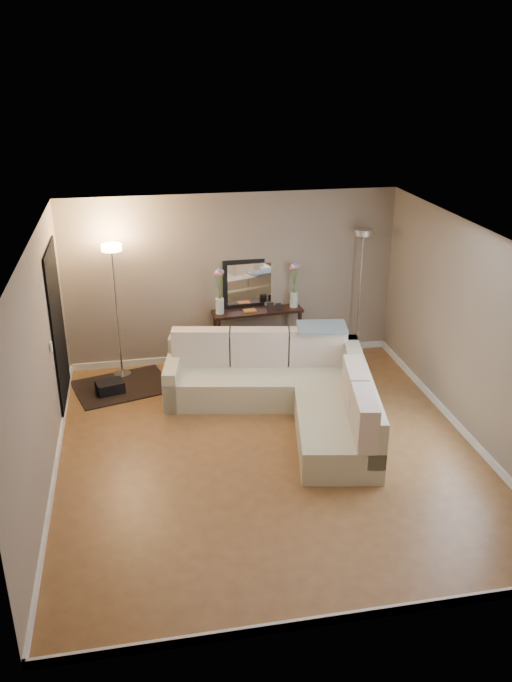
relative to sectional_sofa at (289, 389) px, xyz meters
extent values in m
cube|color=brown|center=(-0.47, -0.88, -0.35)|extent=(5.00, 5.50, 0.01)
cube|color=white|center=(-0.47, -0.88, 2.26)|extent=(5.00, 5.50, 0.01)
cube|color=gray|center=(-0.47, 1.88, 0.95)|extent=(5.00, 0.02, 2.60)
cube|color=gray|center=(-0.47, -3.64, 0.95)|extent=(5.00, 0.02, 2.60)
cube|color=gray|center=(-2.98, -0.88, 0.95)|extent=(0.02, 5.50, 2.60)
cube|color=gray|center=(2.04, -0.88, 0.95)|extent=(0.02, 5.50, 2.60)
cube|color=white|center=(-0.47, 1.86, -0.30)|extent=(5.00, 0.03, 0.10)
cube|color=white|center=(-0.47, -3.61, -0.30)|extent=(5.00, 0.03, 0.10)
cube|color=white|center=(-2.95, -0.88, -0.30)|extent=(0.03, 5.50, 0.10)
cube|color=white|center=(2.02, -0.88, -0.30)|extent=(0.03, 5.50, 0.10)
cube|color=black|center=(-2.95, 0.82, 0.75)|extent=(0.02, 1.20, 2.20)
cube|color=white|center=(-2.95, -0.03, 0.85)|extent=(0.02, 0.08, 0.12)
cube|color=beige|center=(-0.27, 0.45, -0.14)|extent=(2.77, 1.39, 0.41)
cube|color=beige|center=(-0.20, 0.80, 0.14)|extent=(2.64, 0.69, 0.57)
cube|color=beige|center=(-1.49, 0.67, -0.06)|extent=(0.35, 0.93, 0.57)
cube|color=beige|center=(0.35, -0.96, -0.14)|extent=(1.20, 1.77, 0.41)
cube|color=beige|center=(0.78, -0.58, 0.14)|extent=(0.67, 2.54, 0.57)
cube|color=beige|center=(-1.07, 0.85, 0.33)|extent=(0.82, 0.37, 0.53)
cube|color=beige|center=(-0.27, 0.70, 0.33)|extent=(0.82, 0.37, 0.53)
cube|color=beige|center=(0.53, 0.55, 0.33)|extent=(0.82, 0.37, 0.53)
cube|color=beige|center=(0.65, -0.71, 0.33)|extent=(0.36, 0.76, 0.53)
cube|color=beige|center=(0.51, -1.46, 0.33)|extent=(0.36, 0.76, 0.53)
cube|color=gray|center=(0.58, 0.56, 0.61)|extent=(0.72, 0.48, 0.09)
cube|color=black|center=(-0.11, 1.70, 0.48)|extent=(1.40, 0.47, 0.04)
cube|color=black|center=(-0.73, 1.51, 0.05)|extent=(0.05, 0.05, 0.80)
cube|color=black|center=(-0.75, 1.80, 0.05)|extent=(0.05, 0.05, 0.80)
cube|color=black|center=(0.53, 1.60, 0.05)|extent=(0.05, 0.05, 0.80)
cube|color=black|center=(0.51, 1.90, 0.05)|extent=(0.05, 0.05, 0.80)
cube|color=black|center=(-0.11, 1.70, -0.16)|extent=(1.31, 0.43, 0.03)
cube|color=#BF3333|center=(-0.67, 1.66, -0.04)|extent=(0.04, 0.17, 0.20)
cube|color=#3359A5|center=(-0.63, 1.66, -0.03)|extent=(0.05, 0.17, 0.22)
cube|color=gold|center=(-0.58, 1.67, -0.02)|extent=(0.06, 0.17, 0.24)
cube|color=#3F7F4C|center=(-0.52, 1.67, -0.04)|extent=(0.06, 0.17, 0.20)
cube|color=#994C99|center=(-0.47, 1.68, -0.03)|extent=(0.04, 0.17, 0.22)
cube|color=orange|center=(-0.43, 1.68, -0.02)|extent=(0.05, 0.17, 0.24)
cube|color=#262626|center=(-0.38, 1.68, -0.04)|extent=(0.06, 0.17, 0.20)
cube|color=#4C99B2|center=(-0.33, 1.69, -0.03)|extent=(0.06, 0.17, 0.22)
cube|color=#B2A58C|center=(-0.28, 1.69, -0.02)|extent=(0.04, 0.17, 0.24)
cube|color=brown|center=(-0.23, 1.69, -0.04)|extent=(0.05, 0.17, 0.20)
cube|color=navy|center=(-0.18, 1.70, -0.03)|extent=(0.06, 0.17, 0.22)
cube|color=gold|center=(-0.13, 1.70, -0.02)|extent=(0.06, 0.17, 0.24)
cube|color=black|center=(-0.12, 1.88, 0.87)|extent=(0.97, 0.11, 0.76)
cube|color=white|center=(-0.12, 1.86, 0.87)|extent=(0.84, 0.07, 0.63)
cube|color=orange|center=(-0.24, 1.66, 0.50)|extent=(0.20, 0.14, 0.04)
cube|color=black|center=(0.08, 1.66, 0.55)|extent=(0.11, 0.03, 0.14)
cube|color=black|center=(0.21, 1.67, 0.54)|extent=(0.09, 0.03, 0.12)
cylinder|color=silver|center=(-0.69, 1.66, 0.61)|extent=(0.14, 0.14, 0.25)
cylinder|color=#38722D|center=(-0.71, 1.66, 0.90)|extent=(0.10, 0.02, 0.44)
sphere|color=#E5598C|center=(-0.73, 1.66, 1.12)|extent=(0.08, 0.08, 0.07)
cylinder|color=#38722D|center=(-0.70, 1.66, 0.91)|extent=(0.06, 0.01, 0.46)
sphere|color=white|center=(-0.71, 1.66, 1.14)|extent=(0.08, 0.08, 0.07)
cylinder|color=#38722D|center=(-0.69, 1.66, 0.92)|extent=(0.01, 0.01, 0.49)
sphere|color=#598CE5|center=(-0.69, 1.66, 1.17)|extent=(0.08, 0.08, 0.07)
cylinder|color=#38722D|center=(-0.68, 1.66, 0.90)|extent=(0.06, 0.01, 0.44)
sphere|color=#E58C4C|center=(-0.67, 1.66, 1.12)|extent=(0.08, 0.08, 0.07)
cylinder|color=#38722D|center=(-0.67, 1.66, 0.91)|extent=(0.11, 0.02, 0.46)
sphere|color=#D866B2|center=(-0.65, 1.66, 1.14)|extent=(0.08, 0.08, 0.07)
cylinder|color=silver|center=(0.47, 1.74, 0.61)|extent=(0.14, 0.14, 0.25)
cylinder|color=#38722D|center=(0.45, 1.74, 0.90)|extent=(0.10, 0.02, 0.44)
sphere|color=#E5598C|center=(0.43, 1.74, 1.12)|extent=(0.08, 0.08, 0.07)
cylinder|color=#38722D|center=(0.46, 1.74, 0.91)|extent=(0.06, 0.01, 0.46)
sphere|color=white|center=(0.45, 1.74, 1.14)|extent=(0.08, 0.08, 0.07)
cylinder|color=#38722D|center=(0.47, 1.74, 0.92)|extent=(0.01, 0.01, 0.49)
sphere|color=#598CE5|center=(0.47, 1.74, 1.17)|extent=(0.08, 0.08, 0.07)
cylinder|color=#38722D|center=(0.48, 1.74, 0.90)|extent=(0.06, 0.01, 0.44)
sphere|color=#E58C4C|center=(0.49, 1.75, 1.12)|extent=(0.08, 0.08, 0.07)
cylinder|color=#38722D|center=(0.49, 1.75, 0.91)|extent=(0.11, 0.02, 0.46)
sphere|color=#D866B2|center=(0.51, 1.75, 1.14)|extent=(0.08, 0.08, 0.07)
cylinder|color=silver|center=(-2.19, 1.55, -0.33)|extent=(0.32, 0.32, 0.03)
cylinder|color=silver|center=(-2.19, 1.55, 0.62)|extent=(0.03, 0.03, 1.91)
cylinder|color=#FFBF72|center=(-2.19, 1.55, 1.61)|extent=(0.35, 0.35, 0.09)
cylinder|color=silver|center=(1.49, 1.64, -0.33)|extent=(0.34, 0.34, 0.03)
cylinder|color=silver|center=(1.49, 1.64, 0.64)|extent=(0.04, 0.04, 1.94)
cylinder|color=silver|center=(1.49, 1.64, 1.65)|extent=(0.36, 0.36, 0.09)
cube|color=black|center=(-2.20, 1.16, -0.34)|extent=(1.52, 1.30, 0.02)
cube|color=black|center=(-2.36, 0.99, -0.29)|extent=(0.43, 0.35, 0.24)
camera|label=1|loc=(-1.88, -7.62, 4.01)|focal=35.00mm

